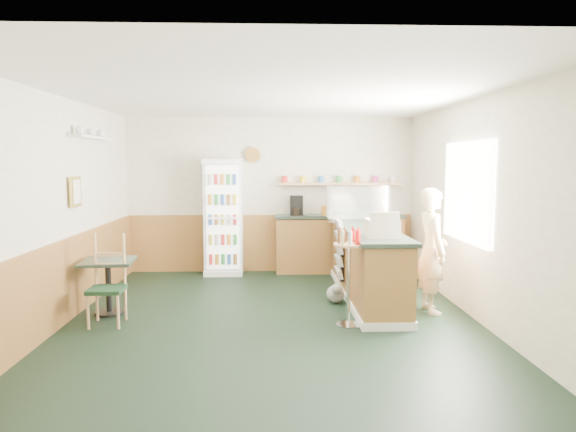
{
  "coord_description": "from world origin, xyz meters",
  "views": [
    {
      "loc": [
        -0.01,
        -6.03,
        1.91
      ],
      "look_at": [
        0.23,
        0.6,
        1.22
      ],
      "focal_mm": 32.0,
      "sensor_mm": 36.0,
      "label": 1
    }
  ],
  "objects_px": {
    "drinks_fridge": "(224,217)",
    "display_case": "(357,204)",
    "cafe_chair": "(108,277)",
    "cafe_table": "(108,276)",
    "shopkeeper": "(432,251)",
    "condiment_stand": "(349,263)",
    "cash_register": "(382,228)"
  },
  "relations": [
    {
      "from": "drinks_fridge",
      "to": "display_case",
      "type": "xyz_separation_m",
      "value": [
        2.15,
        -0.88,
        0.29
      ]
    },
    {
      "from": "cafe_chair",
      "to": "cafe_table",
      "type": "bearing_deg",
      "value": 106.49
    },
    {
      "from": "display_case",
      "to": "shopkeeper",
      "type": "xyz_separation_m",
      "value": [
        0.7,
        -1.51,
        -0.48
      ]
    },
    {
      "from": "cafe_table",
      "to": "cafe_chair",
      "type": "bearing_deg",
      "value": -72.05
    },
    {
      "from": "shopkeeper",
      "to": "condiment_stand",
      "type": "xyz_separation_m",
      "value": [
        -1.14,
        -0.52,
        -0.05
      ]
    },
    {
      "from": "cash_register",
      "to": "condiment_stand",
      "type": "bearing_deg",
      "value": -144.73
    },
    {
      "from": "shopkeeper",
      "to": "condiment_stand",
      "type": "height_order",
      "value": "shopkeeper"
    },
    {
      "from": "display_case",
      "to": "shopkeeper",
      "type": "relative_size",
      "value": 0.6
    },
    {
      "from": "cash_register",
      "to": "condiment_stand",
      "type": "xyz_separation_m",
      "value": [
        -0.44,
        -0.3,
        -0.37
      ]
    },
    {
      "from": "cafe_table",
      "to": "cafe_chair",
      "type": "xyz_separation_m",
      "value": [
        0.11,
        -0.35,
        0.07
      ]
    },
    {
      "from": "drinks_fridge",
      "to": "cash_register",
      "type": "bearing_deg",
      "value": -50.57
    },
    {
      "from": "cash_register",
      "to": "cafe_table",
      "type": "distance_m",
      "value": 3.47
    },
    {
      "from": "display_case",
      "to": "cash_register",
      "type": "xyz_separation_m",
      "value": [
        0.0,
        -1.73,
        -0.16
      ]
    },
    {
      "from": "drinks_fridge",
      "to": "display_case",
      "type": "bearing_deg",
      "value": -22.3
    },
    {
      "from": "drinks_fridge",
      "to": "shopkeeper",
      "type": "distance_m",
      "value": 3.73
    },
    {
      "from": "shopkeeper",
      "to": "condiment_stand",
      "type": "distance_m",
      "value": 1.26
    },
    {
      "from": "display_case",
      "to": "condiment_stand",
      "type": "distance_m",
      "value": 2.15
    },
    {
      "from": "display_case",
      "to": "condiment_stand",
      "type": "xyz_separation_m",
      "value": [
        -0.44,
        -2.03,
        -0.53
      ]
    },
    {
      "from": "condiment_stand",
      "to": "shopkeeper",
      "type": "bearing_deg",
      "value": 24.68
    },
    {
      "from": "display_case",
      "to": "cash_register",
      "type": "distance_m",
      "value": 1.74
    },
    {
      "from": "display_case",
      "to": "shopkeeper",
      "type": "bearing_deg",
      "value": -65.13
    },
    {
      "from": "condiment_stand",
      "to": "cafe_table",
      "type": "distance_m",
      "value": 3.02
    },
    {
      "from": "cash_register",
      "to": "shopkeeper",
      "type": "bearing_deg",
      "value": 18.78
    },
    {
      "from": "display_case",
      "to": "cafe_chair",
      "type": "bearing_deg",
      "value": -151.19
    },
    {
      "from": "cafe_table",
      "to": "drinks_fridge",
      "type": "bearing_deg",
      "value": 61.98
    },
    {
      "from": "display_case",
      "to": "shopkeeper",
      "type": "distance_m",
      "value": 1.73
    },
    {
      "from": "cafe_table",
      "to": "cafe_chair",
      "type": "relative_size",
      "value": 0.65
    },
    {
      "from": "cafe_table",
      "to": "condiment_stand",
      "type": "bearing_deg",
      "value": -10.94
    },
    {
      "from": "condiment_stand",
      "to": "cash_register",
      "type": "bearing_deg",
      "value": 34.24
    },
    {
      "from": "drinks_fridge",
      "to": "cafe_table",
      "type": "xyz_separation_m",
      "value": [
        -1.25,
        -2.35,
        -0.5
      ]
    },
    {
      "from": "drinks_fridge",
      "to": "display_case",
      "type": "distance_m",
      "value": 2.34
    },
    {
      "from": "cash_register",
      "to": "cafe_chair",
      "type": "height_order",
      "value": "cash_register"
    }
  ]
}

